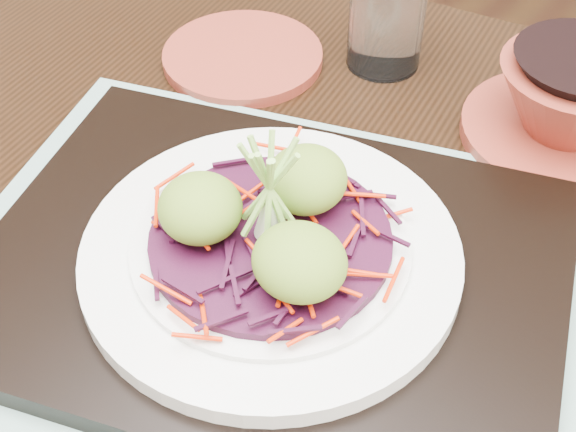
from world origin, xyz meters
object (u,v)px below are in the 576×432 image
Objects in this scene: terracotta_side_plate at (243,57)px; terracotta_bowl_set at (570,108)px; water_glass at (387,17)px; serving_tray at (271,270)px; white_plate at (271,253)px; dining_table at (308,355)px.

terracotta_bowl_set is at bearing 13.44° from terracotta_side_plate.
water_glass is 0.55× the size of terracotta_bowl_set.
serving_tray is 2.24× the size of terracotta_bowl_set.
white_plate reaches higher than terracotta_side_plate.
terracotta_bowl_set is at bearing 51.79° from serving_tray.
white_plate is at bearing -137.62° from dining_table.
serving_tray is 0.02m from white_plate.
water_glass reaches higher than terracotta_bowl_set.
water_glass is at bearing 88.10° from serving_tray.
serving_tray is at bearing 90.00° from white_plate.
serving_tray is 0.30m from water_glass.
terracotta_side_plate is at bearing 129.87° from dining_table.
white_plate is at bearing -107.73° from serving_tray.
water_glass is at bearing 177.62° from terracotta_bowl_set.
white_plate is 0.30m from water_glass.
water_glass is at bearing 105.83° from white_plate.
dining_table is 7.27× the size of terracotta_bowl_set.
terracotta_bowl_set reaches higher than terracotta_side_plate.
water_glass is 0.18m from terracotta_bowl_set.
terracotta_side_plate is at bearing -166.56° from terracotta_bowl_set.
white_plate is (-0.02, -0.02, 0.13)m from dining_table.
water_glass reaches higher than white_plate.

